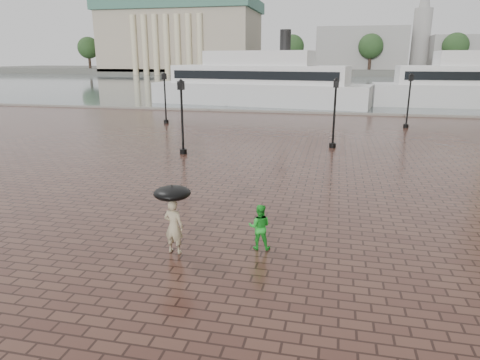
# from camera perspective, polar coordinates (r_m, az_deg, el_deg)

# --- Properties ---
(ground) EXTENTS (300.00, 300.00, 0.00)m
(ground) POSITION_cam_1_polar(r_m,az_deg,el_deg) (15.95, 0.54, -5.06)
(ground) COLOR #3D221B
(ground) RESTS_ON ground
(harbour_water) EXTENTS (240.00, 240.00, 0.00)m
(harbour_water) POSITION_cam_1_polar(r_m,az_deg,el_deg) (106.76, 11.23, 12.58)
(harbour_water) COLOR #434E51
(harbour_water) RESTS_ON ground
(quay_edge) EXTENTS (80.00, 0.60, 0.30)m
(quay_edge) POSITION_cam_1_polar(r_m,az_deg,el_deg) (47.01, 8.86, 8.77)
(quay_edge) COLOR slate
(quay_edge) RESTS_ON ground
(far_shore) EXTENTS (300.00, 60.00, 2.00)m
(far_shore) POSITION_cam_1_polar(r_m,az_deg,el_deg) (174.65, 11.99, 14.06)
(far_shore) COLOR #4C4C47
(far_shore) RESTS_ON ground
(museum) EXTENTS (57.00, 32.50, 26.00)m
(museum) POSITION_cam_1_polar(r_m,az_deg,el_deg) (169.65, -7.81, 18.57)
(museum) COLOR gray
(museum) RESTS_ON ground
(distant_skyline) EXTENTS (102.50, 22.00, 33.00)m
(distant_skyline) POSITION_cam_1_polar(r_m,az_deg,el_deg) (170.65, 29.06, 15.29)
(distant_skyline) COLOR gray
(distant_skyline) RESTS_ON ground
(far_trees) EXTENTS (188.00, 8.00, 13.50)m
(far_trees) POSITION_cam_1_polar(r_m,az_deg,el_deg) (152.64, 12.01, 17.00)
(far_trees) COLOR #2D2119
(far_trees) RESTS_ON ground
(street_lamps) EXTENTS (21.44, 14.44, 4.40)m
(street_lamps) POSITION_cam_1_polar(r_m,az_deg,el_deg) (32.57, 4.50, 9.92)
(street_lamps) COLOR black
(street_lamps) RESTS_ON ground
(adult_pedestrian) EXTENTS (0.66, 0.47, 1.68)m
(adult_pedestrian) POSITION_cam_1_polar(r_m,az_deg,el_deg) (13.07, -8.83, -6.17)
(adult_pedestrian) COLOR tan
(adult_pedestrian) RESTS_ON ground
(child_pedestrian) EXTENTS (0.74, 0.60, 1.43)m
(child_pedestrian) POSITION_cam_1_polar(r_m,az_deg,el_deg) (13.25, 2.62, -6.25)
(child_pedestrian) COLOR green
(child_pedestrian) RESTS_ON ground
(ferry_near) EXTENTS (28.16, 10.56, 9.02)m
(ferry_near) POSITION_cam_1_polar(r_m,az_deg,el_deg) (55.34, 2.55, 12.81)
(ferry_near) COLOR #BBBBBB
(ferry_near) RESTS_ON ground
(umbrella) EXTENTS (1.10, 1.10, 1.14)m
(umbrella) POSITION_cam_1_polar(r_m,az_deg,el_deg) (12.71, -9.03, -1.74)
(umbrella) COLOR black
(umbrella) RESTS_ON ground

